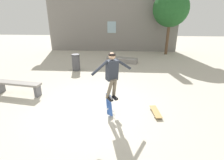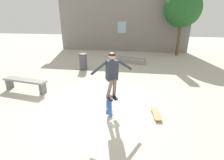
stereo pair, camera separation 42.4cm
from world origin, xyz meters
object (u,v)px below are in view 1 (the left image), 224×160
object	(u,v)px
tree_right	(171,9)
skate_ledge	(122,60)
skateboard_flipping	(109,104)
trash_bin	(76,62)
skateboard_resting	(156,112)
skater	(112,72)
park_bench	(18,85)

from	to	relation	value
tree_right	skate_ledge	xyz separation A→B (m)	(-3.42, -2.59, -3.16)
skateboard_flipping	tree_right	bearing A→B (deg)	148.06
trash_bin	skate_ledge	bearing A→B (deg)	36.09
trash_bin	skateboard_flipping	size ratio (longest dim) A/B	1.10
skateboard_flipping	skateboard_resting	bearing A→B (deg)	81.55
trash_bin	skateboard_flipping	world-z (taller)	trash_bin
skate_ledge	skater	distance (m)	6.36
skate_ledge	skateboard_resting	xyz separation A→B (m)	(1.17, -6.22, -0.09)
tree_right	park_bench	world-z (taller)	tree_right
skater	skateboard_resting	world-z (taller)	skater
tree_right	skateboard_resting	world-z (taller)	tree_right
skate_ledge	skateboard_resting	bearing A→B (deg)	-61.60
park_bench	skateboard_flipping	size ratio (longest dim) A/B	2.35
trash_bin	skater	xyz separation A→B (m)	(2.32, -4.35, 0.92)
skater	skateboard_resting	size ratio (longest dim) A/B	1.91
tree_right	trash_bin	bearing A→B (deg)	-143.35
tree_right	skateboard_resting	xyz separation A→B (m)	(-2.25, -8.81, -3.25)
trash_bin	park_bench	bearing A→B (deg)	-115.41
tree_right	trash_bin	size ratio (longest dim) A/B	4.99
skater	skateboard_flipping	size ratio (longest dim) A/B	1.80
trash_bin	skater	distance (m)	5.02
park_bench	skateboard_resting	bearing A→B (deg)	-3.43
park_bench	skateboard_flipping	distance (m)	3.91
skate_ledge	skater	world-z (taller)	skater
park_bench	skater	distance (m)	4.14
skater	skateboard_flipping	world-z (taller)	skater
tree_right	skateboard_flipping	size ratio (longest dim) A/B	5.51
skateboard_resting	trash_bin	bearing A→B (deg)	33.84
tree_right	skater	xyz separation A→B (m)	(-3.69, -8.82, -1.92)
tree_right	skater	bearing A→B (deg)	-112.69
skater	skate_ledge	bearing A→B (deg)	145.60
tree_right	skateboard_flipping	world-z (taller)	tree_right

